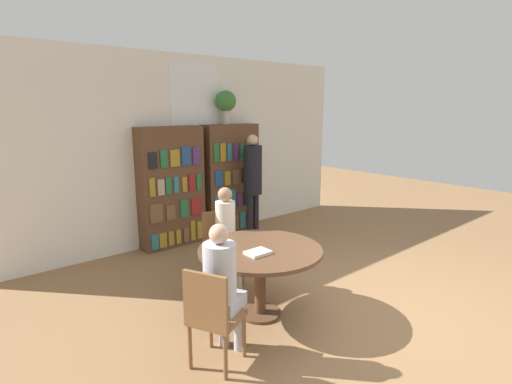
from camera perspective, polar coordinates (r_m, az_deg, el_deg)
ground_plane at (r=4.61m, az=18.71°, el=-16.84°), size 16.00×16.00×0.00m
wall_back at (r=6.76m, az=-8.66°, el=6.22°), size 6.40×0.07×3.00m
bookshelf_left at (r=6.39m, az=-11.98°, el=0.64°), size 1.04×0.34×1.89m
bookshelf_right at (r=7.01m, az=-3.66°, el=1.87°), size 1.04×0.34×1.89m
flower_vase at (r=6.86m, az=-4.33°, el=12.65°), size 0.35×0.35×0.56m
reading_table at (r=4.21m, az=0.62°, el=-9.47°), size 1.29×1.29×0.75m
chair_near_camera at (r=3.47m, az=-6.27°, el=-16.88°), size 0.53×0.53×0.90m
chair_left_side at (r=5.07m, az=-5.00°, el=-7.28°), size 0.47×0.47×0.90m
seated_reader_left at (r=4.85m, az=-4.13°, el=-5.77°), size 0.30×0.38×1.24m
seated_reader_right at (r=3.52m, az=-4.84°, el=-12.69°), size 0.42×0.39×1.24m
librarian_standing at (r=6.65m, az=-0.48°, el=2.44°), size 0.31×0.58×1.74m
open_book_on_table at (r=4.00m, az=0.25°, el=-8.65°), size 0.24×0.18×0.03m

